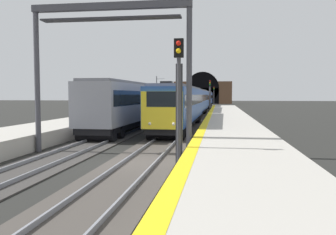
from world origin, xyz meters
TOP-DOWN VIEW (x-y plane):
  - ground_plane at (0.00, 0.00)m, footprint 320.00×320.00m
  - platform_right at (0.00, -4.26)m, footprint 112.00×4.29m
  - platform_right_edge_strip at (0.00, -2.37)m, footprint 112.00×0.50m
  - track_main_line at (0.00, 0.00)m, footprint 160.00×3.10m
  - track_adjacent_line at (0.00, 4.22)m, footprint 160.00×2.98m
  - train_main_approaching at (44.33, 0.00)m, footprint 75.84×3.02m
  - train_adjacent_platform at (35.66, 4.22)m, footprint 60.49×3.21m
  - railway_signal_near at (-0.92, -1.79)m, footprint 0.39×0.38m
  - railway_signal_mid at (45.39, -1.79)m, footprint 0.39×0.38m
  - railway_signal_far at (88.44, -1.79)m, footprint 0.39×0.38m
  - overhead_signal_gantry at (2.48, 2.11)m, footprint 0.70×8.33m
  - tunnel_portal at (102.22, 2.11)m, footprint 2.47×19.03m
  - catenary_mast_near at (65.85, 10.99)m, footprint 0.22×1.99m

SIDE VIEW (x-z plane):
  - ground_plane at x=0.00m, z-range 0.00..0.00m
  - track_main_line at x=0.00m, z-range -0.06..0.15m
  - track_adjacent_line at x=0.00m, z-range -0.06..0.15m
  - platform_right at x=0.00m, z-range 0.00..0.93m
  - platform_right_edge_strip at x=0.00m, z-range 0.93..0.93m
  - train_main_approaching at x=44.33m, z-range 0.26..4.03m
  - train_adjacent_platform at x=35.66m, z-range -0.15..4.83m
  - railway_signal_near at x=-0.92m, z-range 0.45..5.73m
  - railway_signal_far at x=88.44m, z-range 0.56..5.94m
  - railway_signal_mid at x=45.39m, z-range 0.57..6.08m
  - tunnel_portal at x=102.22m, z-range -1.63..9.02m
  - catenary_mast_near at x=65.85m, z-range 0.10..7.38m
  - overhead_signal_gantry at x=2.48m, z-range 1.88..9.57m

